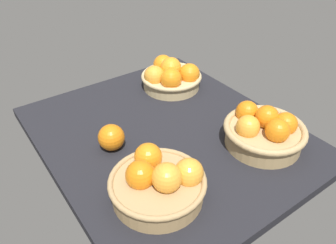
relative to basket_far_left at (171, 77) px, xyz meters
The scene contains 5 objects.
market_tray 29.07cm from the basket_far_left, 38.10° to the right, with size 84.00×72.00×3.00cm, color black.
basket_far_left is the anchor object (origin of this frame).
basket_near_right 54.58cm from the basket_far_left, 39.02° to the right, with size 23.90×23.90×11.62cm.
basket_far_right 43.70cm from the basket_far_left, ahead, with size 23.96×23.96×12.01cm.
loose_orange_front_gap 40.19cm from the basket_far_left, 61.14° to the right, with size 7.76×7.76×7.76cm, color orange.
Camera 1 is at (67.83, -48.15, 65.70)cm, focal length 35.45 mm.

